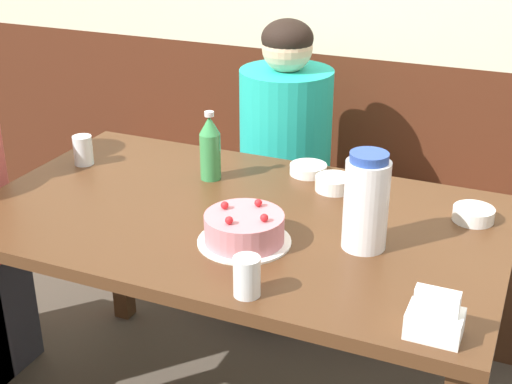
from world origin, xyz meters
The scene contains 12 objects.
bench_seat centered at (0.00, 0.83, 0.23)m, with size 2.03×0.38×0.46m.
dining_table centered at (0.00, 0.00, 0.64)m, with size 1.42×0.84×0.73m.
birthday_cake centered at (0.08, -0.14, 0.77)m, with size 0.24×0.24×0.10m.
water_pitcher centered at (0.36, -0.04, 0.85)m, with size 0.11×0.11×0.25m.
soju_bottle centered at (-0.17, 0.19, 0.83)m, with size 0.06×0.06×0.21m.
napkin_holder centered at (0.59, -0.35, 0.77)m, with size 0.11×0.08×0.11m.
bowl_soup_white centered at (0.59, 0.21, 0.75)m, with size 0.11×0.11×0.04m.
bowl_rice_small centered at (0.08, 0.34, 0.75)m, with size 0.11×0.11×0.03m.
bowl_side_dish centered at (0.19, 0.25, 0.75)m, with size 0.11×0.11×0.04m.
glass_water_tall centered at (0.19, -0.36, 0.78)m, with size 0.06×0.06×0.09m.
glass_tumbler_short centered at (-0.59, 0.13, 0.78)m, with size 0.06×0.06×0.09m.
person_dark_striped centered at (-0.12, 0.68, 0.53)m, with size 0.33×0.34×1.13m.
Camera 1 is at (0.73, -1.57, 1.59)m, focal length 50.00 mm.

